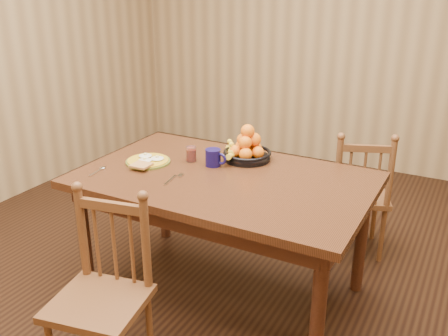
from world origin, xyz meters
The scene contains 10 objects.
room centered at (0.00, 0.00, 1.35)m, with size 4.52×5.02×2.72m.
dining_table centered at (0.00, 0.00, 0.67)m, with size 1.60×1.00×0.75m.
chair_far centered at (0.56, 0.84, 0.42)m, with size 0.50×0.49×0.87m.
chair_near centered at (-0.18, -0.83, 0.43)m, with size 0.47×0.45×0.89m.
breakfast_plate centered at (-0.50, -0.03, 0.76)m, with size 0.26×0.29×0.04m.
fork centered at (-0.23, -0.16, 0.75)m, with size 0.05×0.18×0.00m.
spoon centered at (-0.67, -0.25, 0.75)m, with size 0.04×0.16×0.01m.
coffee_mug centered at (-0.13, 0.12, 0.80)m, with size 0.13×0.09×0.10m.
juice_glass centered at (-0.29, 0.12, 0.79)m, with size 0.06×0.06×0.09m.
fruit_bowl centered at (-0.01, 0.30, 0.82)m, with size 0.32×0.32×0.22m.
Camera 1 is at (1.20, -2.25, 1.80)m, focal length 40.00 mm.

